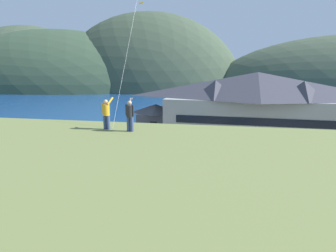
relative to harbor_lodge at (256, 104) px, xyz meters
name	(u,v)px	position (x,y,z in m)	size (l,w,h in m)	color
ground_plane	(135,189)	(-12.93, -20.50, -5.32)	(600.00, 600.00, 0.00)	#66604C
parking_lot_pad	(148,168)	(-12.93, -15.50, -5.27)	(40.00, 20.00, 0.10)	gray
bay_water	(193,104)	(-12.93, 39.50, -5.31)	(360.00, 84.00, 0.03)	navy
far_hill_west_ridge	(31,87)	(-111.46, 97.27, -5.32)	(83.93, 68.58, 67.49)	#3D4C38
far_hill_east_peak	(55,88)	(-93.11, 92.10, -5.32)	(133.36, 74.43, 61.06)	#334733
far_hill_center_saddle	(148,89)	(-41.45, 96.61, -5.32)	(95.78, 65.17, 76.58)	#3D4C38
harbor_lodge	(256,104)	(0.00, 0.00, 0.00)	(29.06, 10.95, 10.05)	#999E99
storage_shed_near_lot	(62,144)	(-22.24, -16.55, -2.74)	(7.64, 5.89, 4.98)	#756B5B
storage_shed_waterside	(156,118)	(-15.69, 0.66, -2.82)	(6.32, 4.75, 4.82)	#474C56
wharf_dock	(167,117)	(-16.05, 13.33, -4.97)	(3.20, 15.81, 0.70)	#70604C
moored_boat_wharfside	(153,114)	(-19.40, 14.56, -4.60)	(2.73, 6.62, 2.16)	#23564C
moored_boat_outer_mooring	(185,115)	(-12.37, 14.75, -4.60)	(2.68, 8.23, 2.16)	#23564C
parked_car_mid_row_near	(90,177)	(-16.85, -21.08, -4.26)	(4.26, 2.17, 1.82)	navy
parked_car_lone_by_shed	(130,154)	(-15.31, -14.31, -4.26)	(4.31, 2.28, 1.82)	#236633
parked_car_back_row_left	(263,179)	(-1.71, -18.94, -4.26)	(4.36, 2.38, 1.82)	slate
parked_car_front_row_silver	(208,186)	(-6.44, -21.06, -4.26)	(4.32, 2.29, 1.82)	silver
parked_car_mid_row_far	(33,145)	(-28.55, -13.04, -4.26)	(4.27, 2.20, 1.82)	red
parked_car_front_row_red	(239,157)	(-3.31, -12.93, -4.26)	(4.23, 2.11, 1.82)	#9EA3A8
parked_car_back_row_right	(149,172)	(-11.95, -19.14, -4.26)	(4.33, 2.32, 1.82)	navy
parking_light_pole	(131,121)	(-16.55, -9.94, -1.26)	(0.24, 0.78, 6.85)	#ADADB2
person_kite_flyer	(106,113)	(-12.24, -27.56, 2.72)	(0.61, 0.61, 1.86)	#384770
person_companion	(130,115)	(-10.74, -27.82, 2.71)	(0.53, 0.40, 1.74)	#384770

